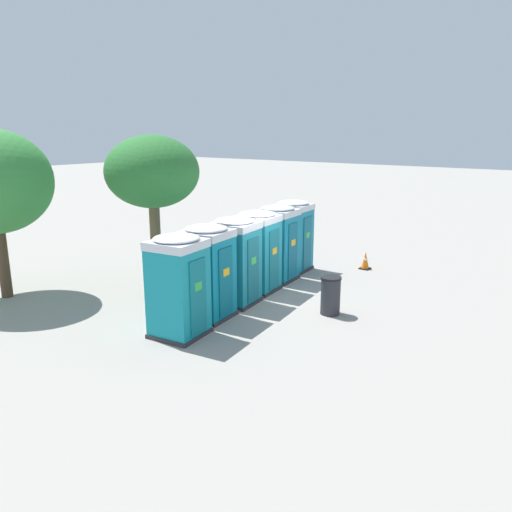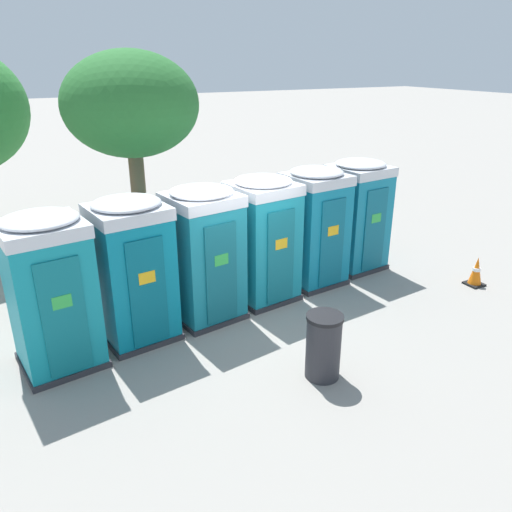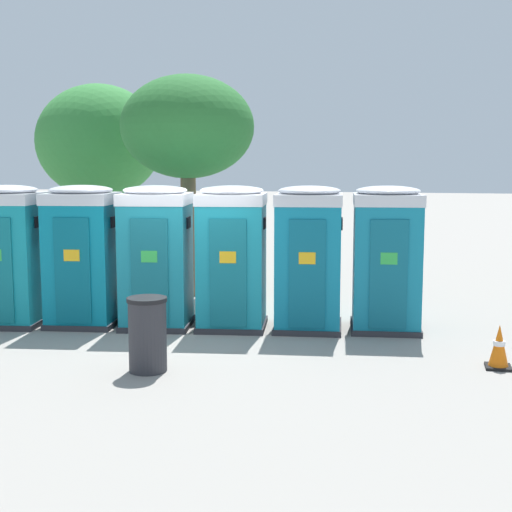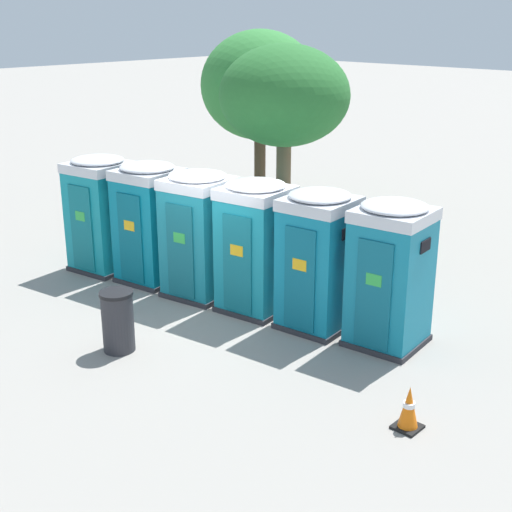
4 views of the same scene
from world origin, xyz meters
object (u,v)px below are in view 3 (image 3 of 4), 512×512
object	(u,v)px
portapotty_0	(8,255)
traffic_cone	(499,347)
portapotty_1	(83,255)
portapotty_3	(232,257)
trash_can	(148,334)
portapotty_5	(386,258)
street_tree_1	(99,142)
portapotty_4	(309,258)
street_tree_0	(187,129)
portapotty_2	(156,256)

from	to	relation	value
portapotty_0	traffic_cone	xyz separation A→B (m)	(8.41, -0.99, -0.97)
portapotty_1	portapotty_0	bearing A→B (deg)	-168.39
portapotty_1	portapotty_3	distance (m)	2.72
portapotty_3	trash_can	world-z (taller)	portapotty_3
portapotty_5	street_tree_1	distance (m)	9.67
portapotty_5	traffic_cone	size ratio (longest dim) A/B	3.97
portapotty_1	portapotty_4	xyz separation A→B (m)	(4.04, 0.54, 0.00)
traffic_cone	portapotty_5	bearing A→B (deg)	129.53
portapotty_5	portapotty_1	bearing A→B (deg)	-171.50
portapotty_5	street_tree_0	bearing A→B (deg)	152.20
portapotty_1	portapotty_2	bearing A→B (deg)	6.04
portapotty_1	portapotty_4	size ratio (longest dim) A/B	1.00
portapotty_0	portapotty_5	distance (m)	6.79
portapotty_3	portapotty_5	distance (m)	2.72
street_tree_1	traffic_cone	bearing A→B (deg)	-37.49
portapotty_5	trash_can	distance (m)	4.64
portapotty_1	portapotty_5	size ratio (longest dim) A/B	1.00
portapotty_4	trash_can	bearing A→B (deg)	-120.85
portapotty_2	traffic_cone	world-z (taller)	portapotty_2
portapotty_1	portapotty_4	world-z (taller)	same
portapotty_4	street_tree_1	distance (m)	8.79
portapotty_0	portapotty_4	bearing A→B (deg)	8.64
portapotty_0	traffic_cone	bearing A→B (deg)	-6.71
portapotty_4	traffic_cone	world-z (taller)	portapotty_4
portapotty_4	trash_can	xyz separation A→B (m)	(-1.82, -3.05, -0.75)
portapotty_3	portapotty_5	world-z (taller)	same
portapotty_0	traffic_cone	world-z (taller)	portapotty_0
trash_can	traffic_cone	world-z (taller)	trash_can
portapotty_2	portapotty_3	xyz separation A→B (m)	(1.34, 0.21, 0.00)
portapotty_2	trash_can	world-z (taller)	portapotty_2
street_tree_1	trash_can	world-z (taller)	street_tree_1
portapotty_1	portapotty_3	size ratio (longest dim) A/B	1.00
portapotty_1	traffic_cone	bearing A→B (deg)	-10.12
portapotty_2	portapotty_5	size ratio (longest dim) A/B	1.00
portapotty_5	traffic_cone	bearing A→B (deg)	-50.47
portapotty_1	portapotty_5	distance (m)	5.43
portapotty_1	street_tree_0	distance (m)	4.04
portapotty_2	portapotty_5	bearing A→B (deg)	9.32
portapotty_3	portapotty_1	bearing A→B (deg)	-172.47
trash_can	portapotty_0	bearing A→B (deg)	147.74
portapotty_0	street_tree_0	bearing A→B (deg)	55.68
portapotty_1	street_tree_0	size ratio (longest dim) A/B	0.53
portapotty_3	portapotty_4	distance (m)	1.36
portapotty_0	portapotty_5	world-z (taller)	same
portapotty_0	portapotty_5	size ratio (longest dim) A/B	1.00
portapotty_0	portapotty_4	world-z (taller)	same
portapotty_5	trash_can	world-z (taller)	portapotty_5
portapotty_1	portapotty_5	xyz separation A→B (m)	(5.37, 0.80, 0.00)
street_tree_0	traffic_cone	size ratio (longest dim) A/B	7.52
portapotty_4	street_tree_1	bearing A→B (deg)	139.70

